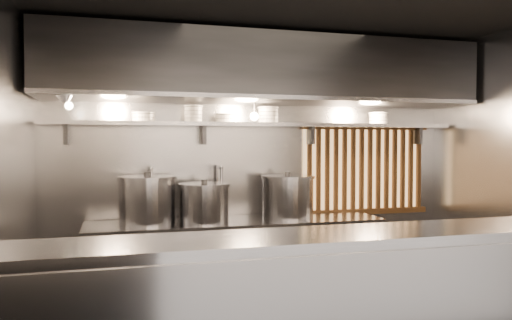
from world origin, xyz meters
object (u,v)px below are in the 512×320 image
stock_pot_left (204,203)px  stock_pot_right (288,196)px  pendant_bulb (254,116)px  stock_pot_mid (147,200)px  heat_lamp (66,99)px

stock_pot_left → stock_pot_right: 0.90m
pendant_bulb → stock_pot_mid: pendant_bulb is taller
heat_lamp → stock_pot_mid: 1.21m
heat_lamp → pendant_bulb: 1.83m
heat_lamp → stock_pot_left: 1.60m
pendant_bulb → stock_pot_mid: (-1.09, -0.03, -0.83)m
stock_pot_right → heat_lamp: bearing=-171.7°
stock_pot_left → stock_pot_right: stock_pot_right is taller
stock_pot_left → heat_lamp: bearing=-169.2°
stock_pot_left → stock_pot_mid: stock_pot_mid is taller
pendant_bulb → stock_pot_right: 0.91m
stock_pot_mid → stock_pot_right: (1.45, -0.00, -0.01)m
stock_pot_right → pendant_bulb: bearing=174.2°
pendant_bulb → stock_pot_left: size_ratio=0.29×
heat_lamp → stock_pot_left: heat_lamp is taller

